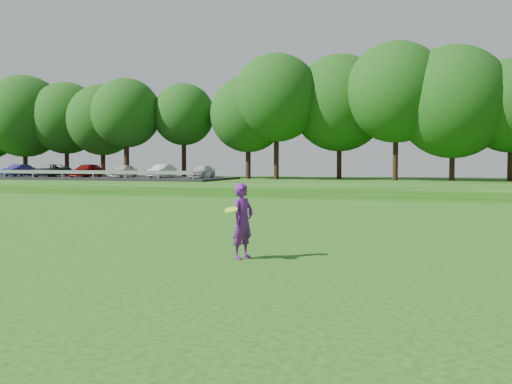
% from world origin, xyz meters
% --- Properties ---
extents(ground, '(140.00, 140.00, 0.00)m').
position_xyz_m(ground, '(0.00, 0.00, 0.00)').
color(ground, '#19460D').
rests_on(ground, ground).
extents(berm, '(130.00, 30.00, 0.60)m').
position_xyz_m(berm, '(0.00, 34.00, 0.30)').
color(berm, '#19460D').
rests_on(berm, ground).
extents(walking_path, '(130.00, 1.60, 0.04)m').
position_xyz_m(walking_path, '(0.00, 20.00, 0.02)').
color(walking_path, gray).
rests_on(walking_path, ground).
extents(treeline, '(104.00, 7.00, 15.00)m').
position_xyz_m(treeline, '(0.00, 38.00, 8.10)').
color(treeline, '#164610').
rests_on(treeline, berm).
extents(parking_lot, '(24.00, 9.00, 1.38)m').
position_xyz_m(parking_lot, '(-24.34, 32.82, 1.06)').
color(parking_lot, black).
rests_on(parking_lot, berm).
extents(woman, '(0.59, 0.93, 1.72)m').
position_xyz_m(woman, '(2.09, -1.53, 0.86)').
color(woman, '#5D1A79').
rests_on(woman, ground).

